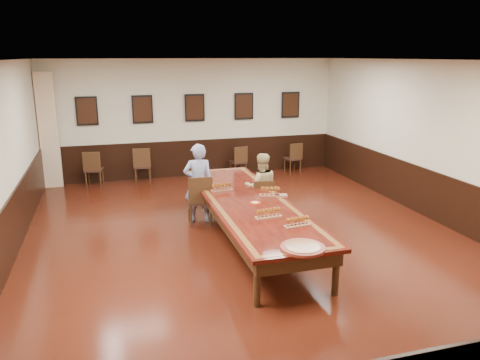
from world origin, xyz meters
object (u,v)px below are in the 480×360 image
object	(u,v)px
conference_table	(248,208)
carved_platter	(303,248)
chair_man	(199,199)
spare_chair_b	(143,165)
spare_chair_a	(94,168)
person_woman	(261,187)
chair_woman	(262,200)
spare_chair_c	(238,161)
spare_chair_d	(293,157)
person_man	(198,183)

from	to	relation	value
conference_table	carved_platter	size ratio (longest dim) A/B	7.73
chair_man	spare_chair_b	bearing A→B (deg)	-72.76
spare_chair_a	person_woman	xyz separation A→B (m)	(3.32, -3.62, 0.23)
spare_chair_a	spare_chair_b	size ratio (longest dim) A/B	0.98
chair_woman	person_woman	xyz separation A→B (m)	(0.01, 0.09, 0.25)
spare_chair_a	spare_chair_b	xyz separation A→B (m)	(1.24, 0.02, 0.01)
spare_chair_a	spare_chair_c	distance (m)	3.87
spare_chair_d	conference_table	xyz separation A→B (m)	(-2.75, -4.54, 0.18)
spare_chair_b	person_woman	world-z (taller)	person_woman
chair_woman	spare_chair_c	distance (m)	3.77
spare_chair_c	person_man	size ratio (longest dim) A/B	0.53
conference_table	spare_chair_d	bearing A→B (deg)	58.80
spare_chair_d	conference_table	distance (m)	5.31
chair_man	spare_chair_b	size ratio (longest dim) A/B	1.06
spare_chair_c	person_woman	distance (m)	3.68
person_man	chair_man	bearing A→B (deg)	90.00
carved_platter	spare_chair_c	bearing A→B (deg)	81.23
spare_chair_a	spare_chair_d	distance (m)	5.49
spare_chair_a	conference_table	xyz separation A→B (m)	(2.74, -4.59, 0.15)
chair_man	person_man	size ratio (longest dim) A/B	0.63
chair_woman	conference_table	xyz separation A→B (m)	(-0.57, -0.88, 0.17)
spare_chair_d	chair_man	bearing A→B (deg)	37.39
person_man	carved_platter	size ratio (longest dim) A/B	2.49
chair_man	person_woman	world-z (taller)	person_woman
chair_woman	person_man	bearing A→B (deg)	-6.74
spare_chair_b	chair_woman	bearing A→B (deg)	126.50
person_woman	conference_table	size ratio (longest dim) A/B	0.28
spare_chair_d	spare_chair_b	bearing A→B (deg)	-8.86
chair_woman	carved_platter	world-z (taller)	chair_woman
chair_man	conference_table	bearing A→B (deg)	126.24
spare_chair_c	spare_chair_d	xyz separation A→B (m)	(1.62, -0.06, 0.01)
carved_platter	person_woman	bearing A→B (deg)	81.08
spare_chair_a	chair_woman	bearing A→B (deg)	141.29
spare_chair_c	chair_woman	bearing A→B (deg)	72.76
chair_man	carved_platter	size ratio (longest dim) A/B	1.56
spare_chair_d	chair_woman	bearing A→B (deg)	51.32
chair_woman	person_woman	world-z (taller)	person_woman
chair_woman	spare_chair_c	xyz separation A→B (m)	(0.56, 3.73, -0.02)
spare_chair_c	spare_chair_d	distance (m)	1.62
spare_chair_c	person_woman	xyz separation A→B (m)	(-0.55, -3.63, 0.27)
person_man	spare_chair_d	bearing A→B (deg)	-131.39
chair_woman	spare_chair_c	size ratio (longest dim) A/B	1.05
chair_man	person_man	world-z (taller)	person_man
person_man	chair_woman	bearing A→B (deg)	170.18
spare_chair_b	spare_chair_c	world-z (taller)	spare_chair_b
spare_chair_d	carved_platter	size ratio (longest dim) A/B	1.34
chair_woman	spare_chair_d	size ratio (longest dim) A/B	1.02
person_man	carved_platter	distance (m)	3.57
chair_man	conference_table	world-z (taller)	chair_man
spare_chair_b	person_man	xyz separation A→B (m)	(0.83, -3.43, 0.33)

